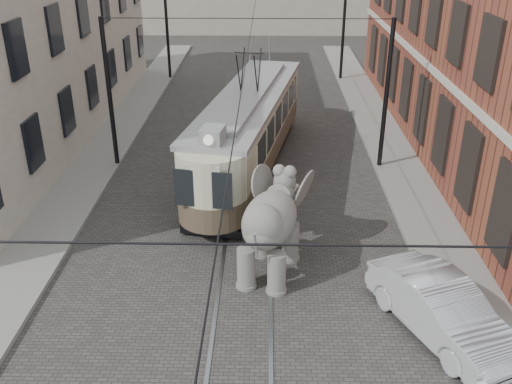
{
  "coord_description": "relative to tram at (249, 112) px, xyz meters",
  "views": [
    {
      "loc": [
        0.58,
        -15.5,
        9.28
      ],
      "look_at": [
        0.28,
        -0.69,
        2.1
      ],
      "focal_mm": 39.78,
      "sensor_mm": 36.0,
      "label": 1
    }
  ],
  "objects": [
    {
      "name": "parked_car",
      "position": [
        4.99,
        -10.27,
        -1.65
      ],
      "size": [
        3.22,
        4.62,
        1.44
      ],
      "primitive_type": "imported",
      "rotation": [
        0.0,
        0.0,
        0.43
      ],
      "color": "#A1A1A5",
      "rests_on": "ground"
    },
    {
      "name": "tram",
      "position": [
        0.0,
        0.0,
        0.0
      ],
      "size": [
        4.57,
        12.18,
        4.73
      ],
      "primitive_type": null,
      "rotation": [
        0.0,
        0.0,
        -0.18
      ],
      "color": "#BEBA9A",
      "rests_on": "ground"
    },
    {
      "name": "sidewalk_right",
      "position": [
        6.12,
        -5.99,
        -2.29
      ],
      "size": [
        2.0,
        60.0,
        0.15
      ],
      "primitive_type": "cube",
      "color": "slate",
      "rests_on": "ground"
    },
    {
      "name": "catenary",
      "position": [
        -0.08,
        -0.99,
        0.63
      ],
      "size": [
        11.0,
        30.2,
        6.0
      ],
      "primitive_type": null,
      "color": "black",
      "rests_on": "ground"
    },
    {
      "name": "elephant",
      "position": [
        0.8,
        -7.69,
        -1.02
      ],
      "size": [
        3.48,
        4.89,
        2.7
      ],
      "primitive_type": null,
      "rotation": [
        0.0,
        0.0,
        -0.26
      ],
      "color": "slate",
      "rests_on": "ground"
    },
    {
      "name": "stucco_building",
      "position": [
        -10.88,
        4.01,
        2.63
      ],
      "size": [
        7.0,
        24.0,
        10.0
      ],
      "primitive_type": "cube",
      "color": "#9F9384",
      "rests_on": "ground"
    },
    {
      "name": "sidewalk_left",
      "position": [
        -6.38,
        -5.99,
        -2.29
      ],
      "size": [
        2.0,
        60.0,
        0.15
      ],
      "primitive_type": "cube",
      "color": "slate",
      "rests_on": "ground"
    },
    {
      "name": "ground",
      "position": [
        0.12,
        -5.99,
        -2.37
      ],
      "size": [
        120.0,
        120.0,
        0.0
      ],
      "primitive_type": "plane",
      "color": "#3C3A38"
    },
    {
      "name": "tram_rails",
      "position": [
        0.12,
        -5.99,
        -2.35
      ],
      "size": [
        1.54,
        80.0,
        0.02
      ],
      "primitive_type": null,
      "color": "slate",
      "rests_on": "ground"
    }
  ]
}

